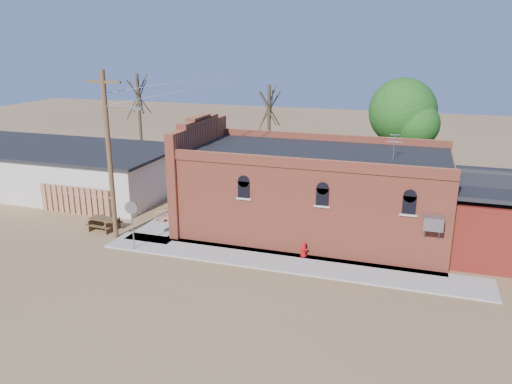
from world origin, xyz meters
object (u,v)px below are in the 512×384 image
(utility_pole, at_px, (110,153))
(fire_hydrant, at_px, (304,249))
(brick_bar, at_px, (310,192))
(picnic_table, at_px, (104,222))
(trash_barrel, at_px, (175,213))
(stop_sign, at_px, (132,212))

(utility_pole, xyz_separation_m, fire_hydrant, (10.35, 0.60, -4.33))
(brick_bar, distance_m, utility_pole, 10.96)
(brick_bar, height_order, picnic_table, brick_bar)
(brick_bar, bearing_deg, trash_barrel, -173.33)
(picnic_table, bearing_deg, trash_barrel, 42.94)
(utility_pole, bearing_deg, fire_hydrant, 3.30)
(utility_pole, relative_size, trash_barrel, 10.19)
(utility_pole, distance_m, fire_hydrant, 11.23)
(brick_bar, bearing_deg, picnic_table, -162.69)
(utility_pole, xyz_separation_m, trash_barrel, (1.83, 3.36, -4.25))
(trash_barrel, height_order, picnic_table, trash_barrel)
(brick_bar, xyz_separation_m, utility_pole, (-9.79, -4.29, 2.43))
(stop_sign, bearing_deg, trash_barrel, 100.78)
(brick_bar, relative_size, fire_hydrant, 22.23)
(utility_pole, distance_m, stop_sign, 3.47)
(brick_bar, relative_size, trash_barrel, 18.57)
(utility_pole, height_order, fire_hydrant, utility_pole)
(trash_barrel, bearing_deg, picnic_table, -141.40)
(stop_sign, bearing_deg, brick_bar, 45.54)
(fire_hydrant, relative_size, trash_barrel, 0.84)
(brick_bar, height_order, utility_pole, utility_pole)
(utility_pole, height_order, trash_barrel, utility_pole)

